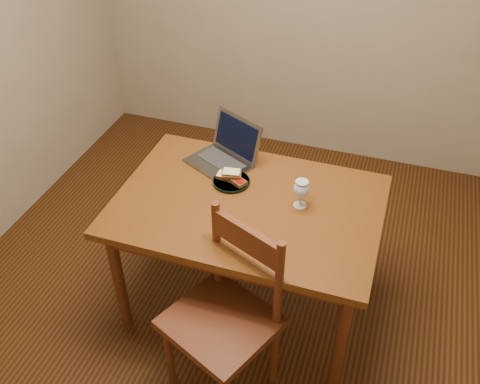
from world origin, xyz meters
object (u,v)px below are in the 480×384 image
(chair, at_px, (225,311))
(milk_glass, at_px, (301,194))
(laptop, at_px, (227,151))
(table, at_px, (248,216))
(plate, at_px, (231,182))

(chair, bearing_deg, milk_glass, 94.56)
(chair, relative_size, laptop, 1.40)
(chair, xyz_separation_m, laptop, (-0.27, 0.81, 0.28))
(laptop, bearing_deg, table, -27.79)
(table, bearing_deg, milk_glass, 13.23)
(milk_glass, bearing_deg, plate, 169.98)
(plate, bearing_deg, milk_glass, -10.02)
(milk_glass, bearing_deg, chair, -109.20)
(milk_glass, distance_m, laptop, 0.53)
(milk_glass, bearing_deg, laptop, 151.60)
(chair, height_order, milk_glass, chair)
(table, xyz_separation_m, plate, (-0.13, 0.13, 0.09))
(chair, height_order, laptop, laptop)
(chair, distance_m, laptop, 0.90)
(table, bearing_deg, laptop, 125.18)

